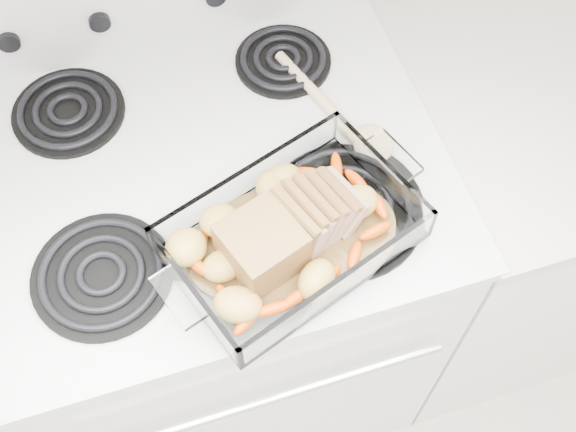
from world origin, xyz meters
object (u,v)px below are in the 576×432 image
object	(u,v)px
pork_roast	(279,231)
counter_right	(499,204)
electric_range	(223,279)
baking_dish	(292,237)

from	to	relation	value
pork_roast	counter_right	bearing A→B (deg)	9.72
electric_range	baking_dish	distance (m)	0.53
electric_range	counter_right	bearing A→B (deg)	-0.10
baking_dish	pork_roast	xyz separation A→B (m)	(-0.02, 0.00, 0.03)
counter_right	electric_range	bearing A→B (deg)	179.90
electric_range	baking_dish	xyz separation A→B (m)	(0.09, -0.20, 0.48)
counter_right	baking_dish	bearing A→B (deg)	-161.19
counter_right	baking_dish	world-z (taller)	baking_dish
baking_dish	pork_roast	size ratio (longest dim) A/B	1.66
electric_range	baking_dish	size ratio (longest dim) A/B	3.16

